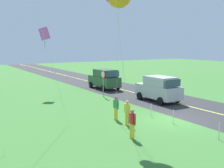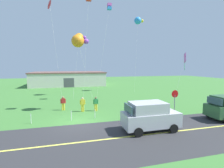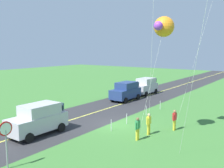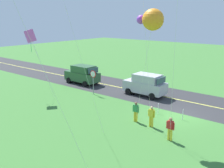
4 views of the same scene
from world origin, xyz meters
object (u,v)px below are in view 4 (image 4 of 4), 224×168
person_adult_near (136,111)px  person_child_watcher (151,116)px  car_suv_foreground (146,84)px  stop_sign (93,78)px  kite_red_low (152,20)px  car_parked_east_near (83,74)px  person_adult_companion (170,128)px  kite_green_far (31,37)px

person_adult_near → person_child_watcher: 1.46m
car_suv_foreground → person_child_watcher: car_suv_foreground is taller
stop_sign → person_adult_near: 8.45m
car_suv_foreground → kite_red_low: size_ratio=0.52×
car_suv_foreground → stop_sign: size_ratio=1.72×
car_parked_east_near → stop_sign: 4.91m
stop_sign → person_adult_near: bearing=156.1°
person_adult_near → person_adult_companion: bearing=-165.6°
person_adult_near → kite_red_low: (-1.71, 0.95, 6.90)m
car_parked_east_near → person_child_watcher: bearing=155.5°
car_suv_foreground → stop_sign: stop_sign is taller
stop_sign → kite_green_far: 7.39m
stop_sign → person_adult_companion: bearing=157.5°
person_adult_companion → car_parked_east_near: bearing=17.9°
car_suv_foreground → person_adult_near: 7.31m
car_suv_foreground → kite_red_low: (-4.92, 7.51, 6.62)m
car_suv_foreground → kite_red_low: 11.15m
person_adult_near → person_adult_companion: 3.76m
kite_green_far → car_suv_foreground: bearing=-140.1°
person_child_watcher → kite_red_low: size_ratio=0.19×
kite_red_low → kite_green_far: 13.84m
person_adult_near → stop_sign: bearing=9.6°
person_child_watcher → car_suv_foreground: bearing=133.1°
car_suv_foreground → car_parked_east_near: bearing=4.0°
kite_red_low → car_suv_foreground: bearing=-56.7°
stop_sign → kite_green_far: bearing=44.2°
car_suv_foreground → person_adult_companion: bearing=131.0°
person_child_watcher → person_adult_companion: bearing=-20.3°
person_child_watcher → kite_red_low: bearing=-65.3°
person_adult_companion → kite_red_low: (1.84, -0.28, 6.90)m
kite_green_far → stop_sign: bearing=-135.8°
car_suv_foreground → person_child_watcher: (-4.67, 6.66, -0.29)m
stop_sign → person_adult_companion: stop_sign is taller
car_suv_foreground → kite_green_far: bearing=39.9°
car_parked_east_near → kite_red_low: size_ratio=0.52×
stop_sign → person_child_watcher: (-9.13, 3.51, -0.94)m
person_adult_near → car_parked_east_near: bearing=6.8°
car_parked_east_near → car_suv_foreground: bearing=-176.0°
car_parked_east_near → person_adult_companion: 16.98m
kite_red_low → stop_sign: bearing=-24.9°
car_suv_foreground → kite_green_far: (8.81, 7.38, 4.86)m
car_suv_foreground → person_adult_companion: car_suv_foreground is taller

